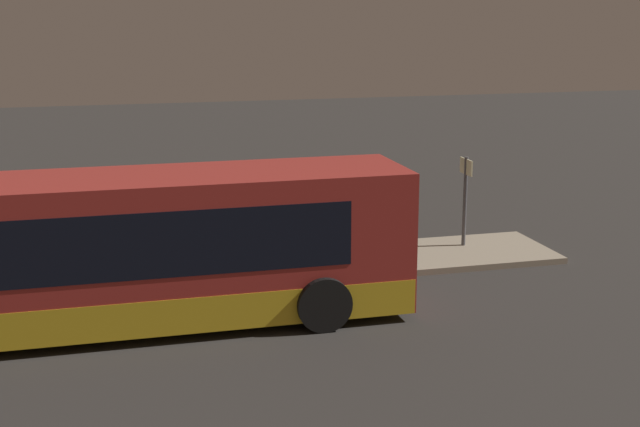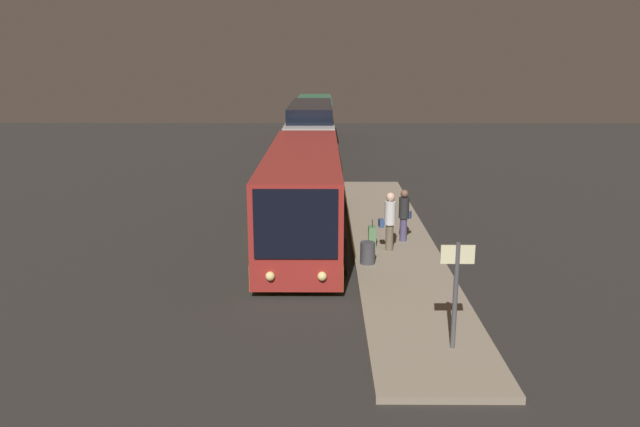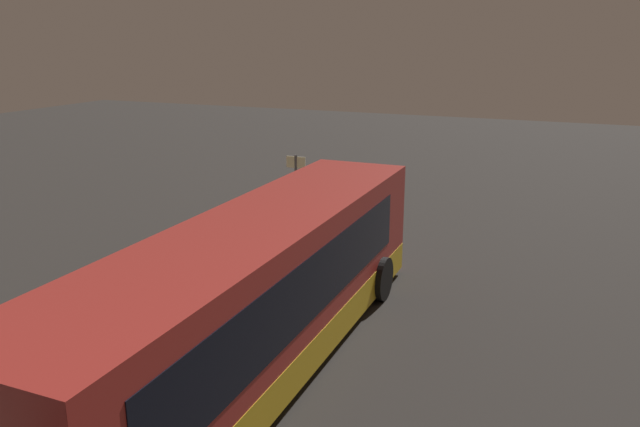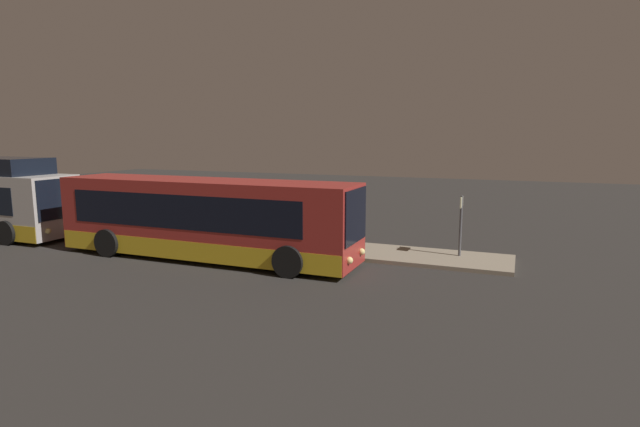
# 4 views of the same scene
# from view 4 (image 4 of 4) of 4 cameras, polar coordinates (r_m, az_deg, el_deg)

# --- Properties ---
(ground) EXTENTS (80.00, 80.00, 0.00)m
(ground) POSITION_cam_4_polar(r_m,az_deg,el_deg) (19.14, -10.36, -5.28)
(ground) COLOR #2B2826
(platform) EXTENTS (20.00, 2.68, 0.15)m
(platform) POSITION_cam_4_polar(r_m,az_deg,el_deg) (21.59, -6.20, -3.36)
(platform) COLOR gray
(platform) RESTS_ON ground
(bus_lead) EXTENTS (12.05, 2.71, 3.01)m
(bus_lead) POSITION_cam_4_polar(r_m,az_deg,el_deg) (19.36, -13.12, -0.66)
(bus_lead) COLOR maroon
(bus_lead) RESTS_ON ground
(passenger_boarding) EXTENTS (0.38, 0.55, 1.86)m
(passenger_boarding) POSITION_cam_4_polar(r_m,az_deg,el_deg) (20.63, -3.54, -0.77)
(passenger_boarding) COLOR #6B604C
(passenger_boarding) RESTS_ON platform
(passenger_waiting) EXTENTS (0.59, 0.52, 1.73)m
(passenger_waiting) POSITION_cam_4_polar(r_m,az_deg,el_deg) (21.65, -5.46, -0.56)
(passenger_waiting) COLOR #4C476B
(passenger_waiting) RESTS_ON platform
(suitcase) EXTENTS (0.38, 0.23, 0.90)m
(suitcase) POSITION_cam_4_polar(r_m,az_deg,el_deg) (20.51, -5.17, -2.83)
(suitcase) COLOR #598C59
(suitcase) RESTS_ON platform
(sign_post) EXTENTS (0.10, 0.69, 2.29)m
(sign_post) POSITION_cam_4_polar(r_m,az_deg,el_deg) (19.34, 15.81, -0.53)
(sign_post) COLOR #4C4C51
(sign_post) RESTS_ON platform
(trash_bin) EXTENTS (0.44, 0.44, 0.65)m
(trash_bin) POSITION_cam_4_polar(r_m,az_deg,el_deg) (19.57, -1.06, -3.39)
(trash_bin) COLOR #3F3F44
(trash_bin) RESTS_ON platform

